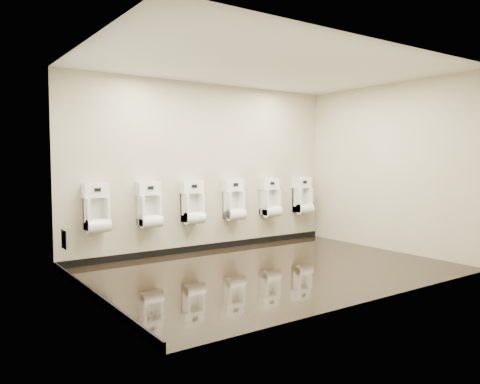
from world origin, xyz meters
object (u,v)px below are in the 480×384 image
object	(u,v)px
urinal_2	(193,205)
urinal_5	(303,198)
urinal_3	(234,203)
urinal_4	(270,200)
urinal_0	(97,212)
access_panel	(65,239)
urinal_1	(150,208)

from	to	relation	value
urinal_2	urinal_5	xyz separation A→B (m)	(2.42, 0.00, 0.00)
urinal_3	urinal_4	bearing A→B (deg)	0.00
urinal_0	urinal_4	xyz separation A→B (m)	(3.19, 0.00, 0.00)
urinal_0	urinal_2	world-z (taller)	same
urinal_0	urinal_3	size ratio (longest dim) A/B	1.00
access_panel	urinal_2	distance (m)	2.20
urinal_3	urinal_4	distance (m)	0.80
urinal_1	urinal_5	distance (m)	3.17
access_panel	urinal_4	world-z (taller)	urinal_4
access_panel	urinal_5	xyz separation A→B (m)	(4.55, 0.43, 0.29)
urinal_0	urinal_5	xyz separation A→B (m)	(3.99, 0.00, 0.00)
urinal_1	urinal_3	world-z (taller)	same
urinal_3	urinal_5	size ratio (longest dim) A/B	1.00
urinal_1	urinal_4	bearing A→B (deg)	0.00
access_panel	urinal_5	distance (m)	4.58
urinal_3	urinal_2	bearing A→B (deg)	180.00
urinal_1	urinal_3	distance (m)	1.57
access_panel	urinal_4	size ratio (longest dim) A/B	0.36
urinal_1	urinal_4	size ratio (longest dim) A/B	1.00
access_panel	urinal_3	world-z (taller)	urinal_3
access_panel	urinal_5	size ratio (longest dim) A/B	0.36
urinal_3	urinal_5	bearing A→B (deg)	0.00
access_panel	urinal_3	bearing A→B (deg)	8.24
access_panel	urinal_2	bearing A→B (deg)	11.31
urinal_2	urinal_3	distance (m)	0.81
urinal_2	urinal_5	world-z (taller)	same
urinal_0	urinal_2	xyz separation A→B (m)	(1.57, 0.00, 0.00)
urinal_0	urinal_5	bearing A→B (deg)	0.00
urinal_2	urinal_3	world-z (taller)	same
access_panel	urinal_0	size ratio (longest dim) A/B	0.36
urinal_0	urinal_1	size ratio (longest dim) A/B	1.00
access_panel	urinal_5	bearing A→B (deg)	5.36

